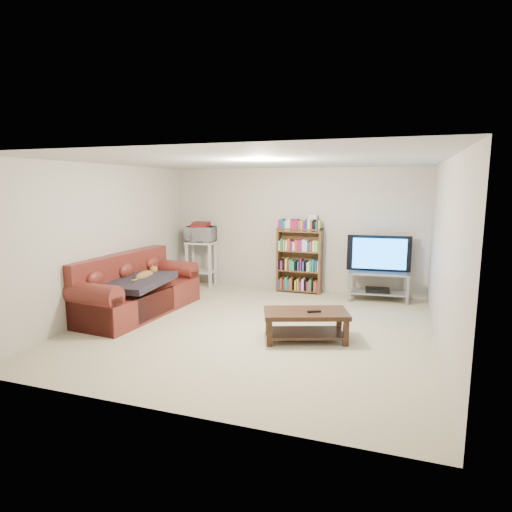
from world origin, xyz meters
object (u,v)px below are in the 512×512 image
at_px(bookshelf, 299,259).
at_px(tv_stand, 378,281).
at_px(sofa, 134,292).
at_px(coffee_table, 306,320).

bearing_deg(bookshelf, tv_stand, -5.24).
bearing_deg(bookshelf, sofa, -135.32).
xyz_separation_m(tv_stand, bookshelf, (-1.49, 0.15, 0.29)).
distance_m(coffee_table, bookshelf, 2.67).
height_order(sofa, coffee_table, sofa).
height_order(coffee_table, bookshelf, bookshelf).
relative_size(sofa, tv_stand, 2.13).
bearing_deg(bookshelf, coffee_table, -74.59).
height_order(sofa, bookshelf, bookshelf).
relative_size(tv_stand, bookshelf, 0.87).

